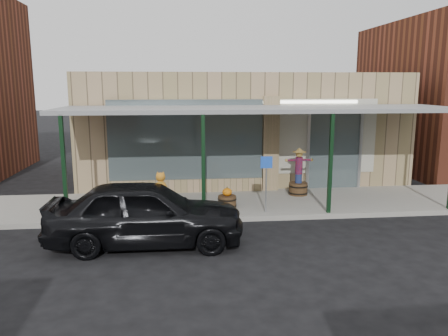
{
  "coord_description": "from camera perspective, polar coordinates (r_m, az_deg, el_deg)",
  "views": [
    {
      "loc": [
        -2.48,
        -9.59,
        3.76
      ],
      "look_at": [
        -1.18,
        2.6,
        1.43
      ],
      "focal_mm": 35.0,
      "sensor_mm": 36.0,
      "label": 1
    }
  ],
  "objects": [
    {
      "name": "parked_sedan",
      "position": [
        10.55,
        -10.14,
        -5.79
      ],
      "size": [
        4.63,
        2.01,
        1.61
      ],
      "rotation": [
        0.0,
        0.0,
        1.56
      ],
      "color": "black",
      "rests_on": "ground"
    },
    {
      "name": "storefront",
      "position": [
        18.0,
        1.87,
        5.43
      ],
      "size": [
        12.0,
        6.25,
        4.2
      ],
      "color": "#9F8362",
      "rests_on": "ground"
    },
    {
      "name": "handicap_sign",
      "position": [
        12.51,
        5.54,
        -1.11
      ],
      "size": [
        0.34,
        0.04,
        1.63
      ],
      "rotation": [
        0.0,
        0.0,
        -0.05
      ],
      "color": "gray",
      "rests_on": "sidewalk"
    },
    {
      "name": "barrel_pumpkin",
      "position": [
        13.09,
        0.41,
        -4.22
      ],
      "size": [
        0.63,
        0.63,
        0.64
      ],
      "rotation": [
        0.0,
        0.0,
        0.18
      ],
      "color": "#513820",
      "rests_on": "sidewalk"
    },
    {
      "name": "barrel_scarecrow",
      "position": [
        14.76,
        9.7,
        -1.43
      ],
      "size": [
        0.96,
        0.62,
        1.58
      ],
      "rotation": [
        0.0,
        0.0,
        0.01
      ],
      "color": "#513820",
      "rests_on": "sidewalk"
    },
    {
      "name": "awning",
      "position": [
        13.41,
        4.63,
        7.51
      ],
      "size": [
        12.0,
        3.0,
        3.04
      ],
      "color": "slate",
      "rests_on": "ground"
    },
    {
      "name": "ground",
      "position": [
        10.6,
        7.99,
        -10.14
      ],
      "size": [
        120.0,
        120.0,
        0.0
      ],
      "primitive_type": "plane",
      "color": "black",
      "rests_on": "ground"
    },
    {
      "name": "block_buildings_near",
      "position": [
        19.32,
        7.48,
        10.68
      ],
      "size": [
        61.0,
        8.0,
        8.0
      ],
      "color": "brown",
      "rests_on": "ground"
    },
    {
      "name": "sidewalk",
      "position": [
        13.92,
        4.42,
        -4.63
      ],
      "size": [
        40.0,
        3.2,
        0.15
      ],
      "primitive_type": "cube",
      "color": "gray",
      "rests_on": "ground"
    }
  ]
}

